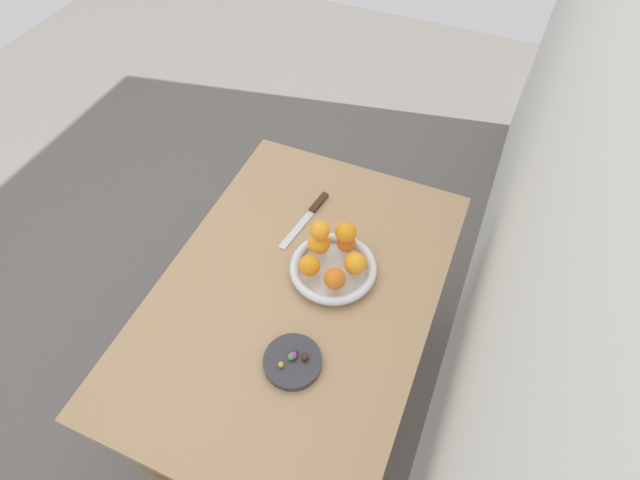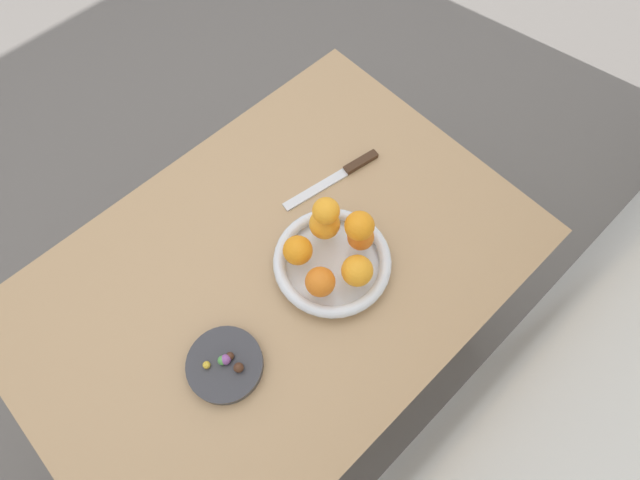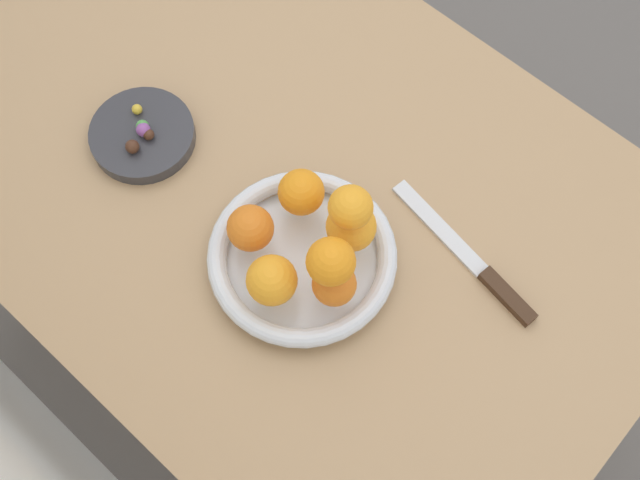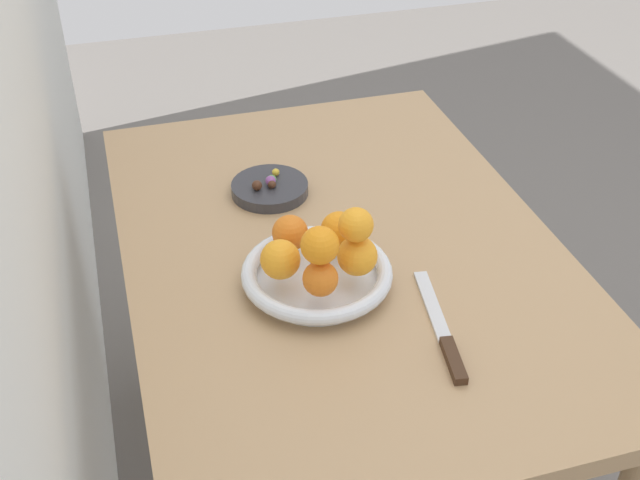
# 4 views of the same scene
# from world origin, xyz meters

# --- Properties ---
(dining_table) EXTENTS (1.10, 0.76, 0.74)m
(dining_table) POSITION_xyz_m (0.00, 0.00, 0.65)
(dining_table) COLOR tan
(dining_table) RESTS_ON ground_plane
(fruit_bowl) EXTENTS (0.25, 0.25, 0.04)m
(fruit_bowl) POSITION_xyz_m (-0.10, 0.07, 0.76)
(fruit_bowl) COLOR silver
(fruit_bowl) RESTS_ON dining_table
(candy_dish) EXTENTS (0.15, 0.15, 0.02)m
(candy_dish) POSITION_xyz_m (0.20, 0.08, 0.75)
(candy_dish) COLOR #333338
(candy_dish) RESTS_ON dining_table
(orange_0) EXTENTS (0.07, 0.07, 0.07)m
(orange_0) POSITION_xyz_m (-0.13, 0.02, 0.81)
(orange_0) COLOR orange
(orange_0) RESTS_ON fruit_bowl
(orange_1) EXTENTS (0.06, 0.06, 0.06)m
(orange_1) POSITION_xyz_m (-0.05, 0.02, 0.81)
(orange_1) COLOR orange
(orange_1) RESTS_ON fruit_bowl
(orange_2) EXTENTS (0.06, 0.06, 0.06)m
(orange_2) POSITION_xyz_m (-0.04, 0.10, 0.81)
(orange_2) COLOR orange
(orange_2) RESTS_ON fruit_bowl
(orange_3) EXTENTS (0.06, 0.06, 0.06)m
(orange_3) POSITION_xyz_m (-0.11, 0.14, 0.81)
(orange_3) COLOR orange
(orange_3) RESTS_ON fruit_bowl
(orange_4) EXTENTS (0.06, 0.06, 0.06)m
(orange_4) POSITION_xyz_m (-0.17, 0.09, 0.81)
(orange_4) COLOR orange
(orange_4) RESTS_ON fruit_bowl
(orange_5) EXTENTS (0.06, 0.06, 0.06)m
(orange_5) POSITION_xyz_m (-0.13, 0.02, 0.87)
(orange_5) COLOR orange
(orange_5) RESTS_ON orange_0
(orange_6) EXTENTS (0.06, 0.06, 0.06)m
(orange_6) POSITION_xyz_m (-0.16, 0.09, 0.87)
(orange_6) COLOR orange
(orange_6) RESTS_ON orange_4
(candy_ball_0) EXTENTS (0.02, 0.02, 0.02)m
(candy_ball_0) POSITION_xyz_m (0.18, 0.11, 0.77)
(candy_ball_0) COLOR #472819
(candy_ball_0) RESTS_ON candy_dish
(candy_ball_1) EXTENTS (0.02, 0.02, 0.02)m
(candy_ball_1) POSITION_xyz_m (0.19, 0.08, 0.77)
(candy_ball_1) COLOR #8C4C99
(candy_ball_1) RESTS_ON candy_dish
(candy_ball_2) EXTENTS (0.02, 0.02, 0.02)m
(candy_ball_2) POSITION_xyz_m (0.18, 0.08, 0.77)
(candy_ball_2) COLOR #472819
(candy_ball_2) RESTS_ON candy_dish
(candy_ball_3) EXTENTS (0.02, 0.02, 0.02)m
(candy_ball_3) POSITION_xyz_m (0.20, 0.08, 0.77)
(candy_ball_3) COLOR #4C9947
(candy_ball_3) RESTS_ON candy_dish
(candy_ball_4) EXTENTS (0.01, 0.01, 0.01)m
(candy_ball_4) POSITION_xyz_m (0.23, 0.06, 0.77)
(candy_ball_4) COLOR gold
(candy_ball_4) RESTS_ON candy_dish
(knife) EXTENTS (0.26, 0.06, 0.01)m
(knife) POSITION_xyz_m (-0.27, -0.08, 0.75)
(knife) COLOR #3F2819
(knife) RESTS_ON dining_table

